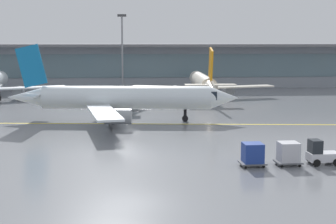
{
  "coord_description": "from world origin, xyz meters",
  "views": [
    {
      "loc": [
        -0.27,
        -30.19,
        10.24
      ],
      "look_at": [
        3.56,
        19.33,
        3.0
      ],
      "focal_mm": 52.09,
      "sensor_mm": 36.0,
      "label": 1
    }
  ],
  "objects_px": {
    "taxiing_regional_jet": "(124,98)",
    "cargo_dolly_lead": "(288,153)",
    "gate_airplane_2": "(202,82)",
    "apron_light_mast_1": "(122,50)",
    "baggage_tug": "(321,154)",
    "cargo_dolly_trailing": "(253,154)"
  },
  "relations": [
    {
      "from": "gate_airplane_2",
      "to": "baggage_tug",
      "type": "relative_size",
      "value": 10.59
    },
    {
      "from": "taxiing_regional_jet",
      "to": "cargo_dolly_lead",
      "type": "bearing_deg",
      "value": -53.51
    },
    {
      "from": "gate_airplane_2",
      "to": "baggage_tug",
      "type": "distance_m",
      "value": 49.26
    },
    {
      "from": "cargo_dolly_lead",
      "to": "baggage_tug",
      "type": "bearing_deg",
      "value": -0.0
    },
    {
      "from": "gate_airplane_2",
      "to": "taxiing_regional_jet",
      "type": "xyz_separation_m",
      "value": [
        -13.99,
        -25.6,
        0.19
      ]
    },
    {
      "from": "taxiing_regional_jet",
      "to": "baggage_tug",
      "type": "relative_size",
      "value": 11.32
    },
    {
      "from": "taxiing_regional_jet",
      "to": "baggage_tug",
      "type": "xyz_separation_m",
      "value": [
        16.74,
        -23.55,
        -2.08
      ]
    },
    {
      "from": "baggage_tug",
      "to": "cargo_dolly_trailing",
      "type": "xyz_separation_m",
      "value": [
        -5.87,
        -0.2,
        0.16
      ]
    },
    {
      "from": "apron_light_mast_1",
      "to": "gate_airplane_2",
      "type": "bearing_deg",
      "value": -41.65
    },
    {
      "from": "gate_airplane_2",
      "to": "cargo_dolly_lead",
      "type": "xyz_separation_m",
      "value": [
        -0.07,
        -49.24,
        -1.73
      ]
    },
    {
      "from": "taxiing_regional_jet",
      "to": "cargo_dolly_lead",
      "type": "xyz_separation_m",
      "value": [
        13.92,
        -23.65,
        -1.92
      ]
    },
    {
      "from": "baggage_tug",
      "to": "cargo_dolly_lead",
      "type": "distance_m",
      "value": 2.83
    },
    {
      "from": "taxiing_regional_jet",
      "to": "cargo_dolly_lead",
      "type": "relative_size",
      "value": 13.91
    },
    {
      "from": "taxiing_regional_jet",
      "to": "gate_airplane_2",
      "type": "bearing_deg",
      "value": 67.35
    },
    {
      "from": "gate_airplane_2",
      "to": "apron_light_mast_1",
      "type": "distance_m",
      "value": 20.47
    },
    {
      "from": "baggage_tug",
      "to": "cargo_dolly_trailing",
      "type": "height_order",
      "value": "baggage_tug"
    },
    {
      "from": "gate_airplane_2",
      "to": "apron_light_mast_1",
      "type": "relative_size",
      "value": 1.79
    },
    {
      "from": "cargo_dolly_lead",
      "to": "apron_light_mast_1",
      "type": "xyz_separation_m",
      "value": [
        -14.62,
        62.3,
        7.47
      ]
    },
    {
      "from": "cargo_dolly_lead",
      "to": "apron_light_mast_1",
      "type": "bearing_deg",
      "value": 101.28
    },
    {
      "from": "taxiing_regional_jet",
      "to": "baggage_tug",
      "type": "distance_m",
      "value": 28.97
    },
    {
      "from": "cargo_dolly_lead",
      "to": "cargo_dolly_trailing",
      "type": "xyz_separation_m",
      "value": [
        -3.05,
        -0.1,
        0.0
      ]
    },
    {
      "from": "taxiing_regional_jet",
      "to": "baggage_tug",
      "type": "bearing_deg",
      "value": -48.58
    }
  ]
}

